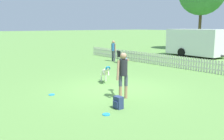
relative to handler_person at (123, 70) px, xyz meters
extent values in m
plane|color=#5B8C42|center=(-1.11, 0.57, -0.99)|extent=(240.00, 240.00, 0.00)
cylinder|color=tan|center=(-0.01, -0.12, -0.76)|extent=(0.11, 0.11, 0.44)
cylinder|color=#474C5B|center=(-0.01, -0.12, -0.36)|extent=(0.12, 0.12, 0.36)
cylinder|color=tan|center=(0.07, 0.07, -0.76)|extent=(0.11, 0.11, 0.44)
cylinder|color=#474C5B|center=(0.07, 0.07, -0.36)|extent=(0.12, 0.12, 0.36)
cylinder|color=#26262D|center=(0.03, -0.02, 0.10)|extent=(0.37, 0.37, 0.55)
sphere|color=tan|center=(0.03, -0.02, 0.48)|extent=(0.22, 0.22, 0.22)
cylinder|color=tan|center=(0.00, -0.23, 0.01)|extent=(0.17, 0.21, 0.67)
cylinder|color=tan|center=(-0.19, 0.29, 0.31)|extent=(0.63, 0.39, 0.14)
cylinder|color=#1E8CD8|center=(-0.49, 0.46, 0.26)|extent=(0.22, 0.22, 0.02)
cylinder|color=#1E8CD8|center=(-0.49, 0.46, 0.28)|extent=(0.22, 0.22, 0.02)
cylinder|color=#1E8CD8|center=(-0.49, 0.46, 0.31)|extent=(0.22, 0.22, 0.02)
ellipsoid|color=beige|center=(-2.28, 0.96, -0.51)|extent=(0.76, 0.54, 0.53)
ellipsoid|color=white|center=(-2.28, 0.96, -0.56)|extent=(0.40, 0.29, 0.25)
sphere|color=beige|center=(-1.92, 0.81, -0.31)|extent=(0.18, 0.18, 0.18)
cone|color=beige|center=(-1.85, 0.78, -0.27)|extent=(0.18, 0.15, 0.15)
cylinder|color=#1E8CD8|center=(-1.85, 0.78, -0.27)|extent=(0.19, 0.25, 0.20)
cone|color=beige|center=(-1.93, 0.87, -0.24)|extent=(0.05, 0.05, 0.08)
cone|color=beige|center=(-1.97, 0.77, -0.24)|extent=(0.05, 0.05, 0.08)
cylinder|color=white|center=(-2.51, 1.17, -0.82)|extent=(0.06, 0.06, 0.33)
cylinder|color=white|center=(-2.59, 0.98, -0.82)|extent=(0.06, 0.06, 0.33)
cylinder|color=white|center=(-2.06, 0.96, -0.50)|extent=(0.17, 0.11, 0.26)
cylinder|color=white|center=(-2.13, 0.80, -0.50)|extent=(0.17, 0.11, 0.26)
cone|color=beige|center=(-2.69, 1.14, -0.61)|extent=(0.32, 0.18, 0.22)
cylinder|color=#1E8CD8|center=(0.95, -1.47, -0.97)|extent=(0.22, 0.22, 0.02)
cylinder|color=#1E8CD8|center=(-1.92, -1.75, -0.97)|extent=(0.22, 0.22, 0.02)
cube|color=navy|center=(0.74, -0.84, -0.80)|extent=(0.27, 0.20, 0.38)
cube|color=navy|center=(0.74, -0.96, -0.84)|extent=(0.19, 0.04, 0.19)
cube|color=beige|center=(-1.11, 6.66, -0.77)|extent=(20.62, 0.04, 0.06)
cube|color=beige|center=(-1.11, 6.66, -0.47)|extent=(20.62, 0.04, 0.06)
cube|color=beige|center=(-11.34, 6.66, -0.63)|extent=(0.09, 0.02, 0.72)
cube|color=beige|center=(-11.18, 6.66, -0.63)|extent=(0.09, 0.02, 0.72)
cube|color=beige|center=(-11.01, 6.66, -0.63)|extent=(0.09, 0.02, 0.72)
cube|color=beige|center=(-10.85, 6.66, -0.63)|extent=(0.09, 0.02, 0.72)
cube|color=beige|center=(-10.69, 6.66, -0.63)|extent=(0.09, 0.02, 0.72)
cube|color=beige|center=(-10.53, 6.66, -0.63)|extent=(0.09, 0.02, 0.72)
cube|color=beige|center=(-10.37, 6.66, -0.63)|extent=(0.09, 0.02, 0.72)
cube|color=beige|center=(-10.20, 6.66, -0.63)|extent=(0.09, 0.02, 0.72)
cube|color=beige|center=(-10.04, 6.66, -0.63)|extent=(0.09, 0.02, 0.72)
cube|color=beige|center=(-9.88, 6.66, -0.63)|extent=(0.09, 0.02, 0.72)
cube|color=beige|center=(-9.72, 6.66, -0.63)|extent=(0.09, 0.02, 0.72)
cube|color=beige|center=(-9.55, 6.66, -0.63)|extent=(0.09, 0.02, 0.72)
cube|color=beige|center=(-9.39, 6.66, -0.63)|extent=(0.09, 0.02, 0.72)
cube|color=beige|center=(-9.23, 6.66, -0.63)|extent=(0.09, 0.02, 0.72)
cube|color=beige|center=(-9.07, 6.66, -0.63)|extent=(0.09, 0.02, 0.72)
cube|color=beige|center=(-8.90, 6.66, -0.63)|extent=(0.09, 0.02, 0.72)
cube|color=beige|center=(-8.74, 6.66, -0.63)|extent=(0.09, 0.02, 0.72)
cube|color=beige|center=(-8.58, 6.66, -0.63)|extent=(0.09, 0.02, 0.72)
cube|color=beige|center=(-8.42, 6.66, -0.63)|extent=(0.09, 0.02, 0.72)
cube|color=beige|center=(-8.25, 6.66, -0.63)|extent=(0.09, 0.02, 0.72)
cube|color=beige|center=(-8.09, 6.66, -0.63)|extent=(0.09, 0.02, 0.72)
cube|color=beige|center=(-7.93, 6.66, -0.63)|extent=(0.09, 0.02, 0.72)
cube|color=beige|center=(-7.77, 6.66, -0.63)|extent=(0.09, 0.02, 0.72)
cube|color=beige|center=(-7.60, 6.66, -0.63)|extent=(0.09, 0.02, 0.72)
cube|color=beige|center=(-7.44, 6.66, -0.63)|extent=(0.09, 0.02, 0.72)
cube|color=beige|center=(-7.28, 6.66, -0.63)|extent=(0.09, 0.02, 0.72)
cube|color=beige|center=(-7.12, 6.66, -0.63)|extent=(0.09, 0.02, 0.72)
cube|color=beige|center=(-6.96, 6.66, -0.63)|extent=(0.09, 0.02, 0.72)
cube|color=beige|center=(-6.79, 6.66, -0.63)|extent=(0.09, 0.02, 0.72)
cube|color=beige|center=(-6.63, 6.66, -0.63)|extent=(0.09, 0.02, 0.72)
cube|color=beige|center=(-6.47, 6.66, -0.63)|extent=(0.09, 0.02, 0.72)
cube|color=beige|center=(-6.31, 6.66, -0.63)|extent=(0.09, 0.02, 0.72)
cube|color=beige|center=(-6.14, 6.66, -0.63)|extent=(0.09, 0.02, 0.72)
cube|color=beige|center=(-5.98, 6.66, -0.63)|extent=(0.09, 0.02, 0.72)
cube|color=beige|center=(-5.82, 6.66, -0.63)|extent=(0.09, 0.02, 0.72)
cube|color=beige|center=(-5.66, 6.66, -0.63)|extent=(0.09, 0.02, 0.72)
cube|color=beige|center=(-5.49, 6.66, -0.63)|extent=(0.09, 0.02, 0.72)
cube|color=beige|center=(-5.33, 6.66, -0.63)|extent=(0.09, 0.02, 0.72)
cube|color=beige|center=(-5.17, 6.66, -0.63)|extent=(0.09, 0.02, 0.72)
cube|color=beige|center=(-5.01, 6.66, -0.63)|extent=(0.09, 0.02, 0.72)
cube|color=beige|center=(-4.84, 6.66, -0.63)|extent=(0.09, 0.02, 0.72)
cube|color=beige|center=(-4.68, 6.66, -0.63)|extent=(0.09, 0.02, 0.72)
cube|color=beige|center=(-4.52, 6.66, -0.63)|extent=(0.09, 0.02, 0.72)
cube|color=beige|center=(-4.36, 6.66, -0.63)|extent=(0.09, 0.02, 0.72)
cube|color=beige|center=(-4.20, 6.66, -0.63)|extent=(0.09, 0.02, 0.72)
cube|color=beige|center=(-4.03, 6.66, -0.63)|extent=(0.09, 0.02, 0.72)
cube|color=beige|center=(-3.87, 6.66, -0.63)|extent=(0.09, 0.02, 0.72)
cube|color=beige|center=(-3.71, 6.66, -0.63)|extent=(0.09, 0.02, 0.72)
cube|color=beige|center=(-3.55, 6.66, -0.63)|extent=(0.09, 0.02, 0.72)
cube|color=beige|center=(-3.38, 6.66, -0.63)|extent=(0.09, 0.02, 0.72)
cube|color=beige|center=(-3.22, 6.66, -0.63)|extent=(0.09, 0.02, 0.72)
cube|color=beige|center=(-3.06, 6.66, -0.63)|extent=(0.09, 0.02, 0.72)
cube|color=beige|center=(-2.90, 6.66, -0.63)|extent=(0.09, 0.02, 0.72)
cube|color=beige|center=(-2.73, 6.66, -0.63)|extent=(0.09, 0.02, 0.72)
cube|color=beige|center=(-2.57, 6.66, -0.63)|extent=(0.09, 0.02, 0.72)
cube|color=beige|center=(-2.41, 6.66, -0.63)|extent=(0.09, 0.02, 0.72)
cube|color=beige|center=(-2.25, 6.66, -0.63)|extent=(0.09, 0.02, 0.72)
cube|color=beige|center=(-2.08, 6.66, -0.63)|extent=(0.09, 0.02, 0.72)
cube|color=beige|center=(-1.92, 6.66, -0.63)|extent=(0.09, 0.02, 0.72)
cube|color=beige|center=(-1.76, 6.66, -0.63)|extent=(0.09, 0.02, 0.72)
cube|color=beige|center=(-1.60, 6.66, -0.63)|extent=(0.09, 0.02, 0.72)
cube|color=beige|center=(-1.44, 6.66, -0.63)|extent=(0.09, 0.02, 0.72)
cube|color=beige|center=(-1.27, 6.66, -0.63)|extent=(0.09, 0.02, 0.72)
cube|color=beige|center=(-1.11, 6.66, -0.63)|extent=(0.09, 0.02, 0.72)
cube|color=beige|center=(-0.95, 6.66, -0.63)|extent=(0.09, 0.02, 0.72)
cube|color=beige|center=(-0.79, 6.66, -0.63)|extent=(0.09, 0.02, 0.72)
cube|color=beige|center=(-0.62, 6.66, -0.63)|extent=(0.09, 0.02, 0.72)
cube|color=beige|center=(-0.46, 6.66, -0.63)|extent=(0.09, 0.02, 0.72)
cube|color=beige|center=(-0.30, 6.66, -0.63)|extent=(0.09, 0.02, 0.72)
cube|color=beige|center=(-0.14, 6.66, -0.63)|extent=(0.09, 0.02, 0.72)
cube|color=beige|center=(0.03, 6.66, -0.63)|extent=(0.09, 0.02, 0.72)
cylinder|color=#333338|center=(-6.12, 5.69, -0.77)|extent=(0.02, 0.02, 0.42)
cylinder|color=#333338|center=(-6.55, 5.81, -0.77)|extent=(0.02, 0.02, 0.42)
cylinder|color=#333338|center=(-6.24, 5.27, -0.77)|extent=(0.02, 0.02, 0.42)
cylinder|color=#333338|center=(-6.67, 5.39, -0.77)|extent=(0.02, 0.02, 0.42)
cube|color=black|center=(-6.40, 5.54, -0.56)|extent=(0.64, 0.64, 0.03)
cube|color=black|center=(-6.46, 5.32, -0.36)|extent=(0.52, 0.22, 0.40)
cylinder|color=#474C5B|center=(-7.19, 5.52, -0.61)|extent=(0.11, 0.11, 0.75)
cylinder|color=#474C5B|center=(-7.37, 5.50, -0.61)|extent=(0.11, 0.11, 0.75)
cylinder|color=#3372BF|center=(-7.28, 5.51, 0.02)|extent=(0.27, 0.27, 0.51)
sphere|color=tan|center=(-7.28, 5.51, 0.38)|extent=(0.21, 0.21, 0.21)
cylinder|color=tan|center=(-7.11, 5.52, 0.01)|extent=(0.08, 0.08, 0.53)
cylinder|color=tan|center=(-7.45, 5.49, 0.01)|extent=(0.08, 0.08, 0.53)
cube|color=white|center=(-5.36, 12.63, 0.19)|extent=(4.67, 2.24, 2.05)
cylinder|color=black|center=(-5.89, 13.67, -0.65)|extent=(0.69, 0.21, 0.68)
cylinder|color=black|center=(-5.98, 11.64, -0.65)|extent=(0.69, 0.21, 0.68)
cylinder|color=#4C3823|center=(-8.63, 18.31, 1.32)|extent=(0.29, 0.29, 4.61)
camera|label=1|loc=(6.25, -5.53, 1.47)|focal=40.00mm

